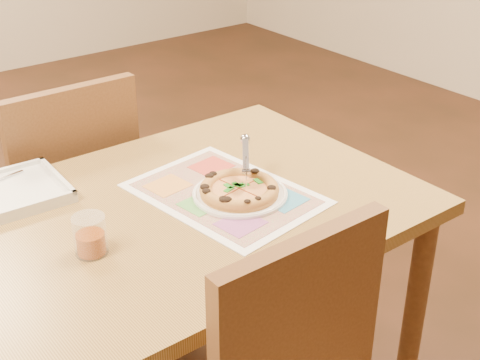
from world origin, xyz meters
TOP-DOWN VIEW (x-y plane):
  - dining_table at (0.00, 0.00)m, footprint 1.30×0.85m
  - chair_far at (-0.00, 0.60)m, footprint 0.42×0.42m
  - plate at (0.20, -0.06)m, footprint 0.31×0.31m
  - pizza at (0.19, -0.06)m, footprint 0.21×0.21m
  - pizza_cutter at (0.24, -0.03)m, footprint 0.10×0.13m
  - glass_tumbler at (-0.22, -0.06)m, footprint 0.07×0.07m
  - menu at (0.18, -0.02)m, footprint 0.41×0.52m

SIDE VIEW (x-z plane):
  - chair_far at x=0.00m, z-range 0.33..0.80m
  - dining_table at x=0.00m, z-range 0.27..0.99m
  - menu at x=0.18m, z-range 0.72..0.72m
  - plate at x=0.20m, z-range 0.72..0.73m
  - pizza at x=0.19m, z-range 0.73..0.76m
  - glass_tumbler at x=-0.22m, z-range 0.71..0.81m
  - pizza_cutter at x=0.24m, z-range 0.76..0.85m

